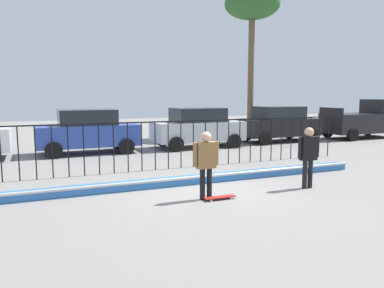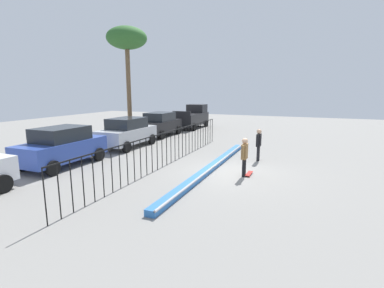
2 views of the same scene
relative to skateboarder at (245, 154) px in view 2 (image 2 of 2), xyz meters
The scene contains 11 objects.
ground_plane 1.27m from the skateboarder, 57.96° to the left, with size 60.00×60.00×0.00m, color gray.
bowl_coping_ledge 1.89m from the skateboarder, 75.66° to the left, with size 11.00×0.41×0.27m.
perimeter_fence 3.96m from the skateboarder, 84.00° to the left, with size 14.04×0.04×1.65m.
skateboarder is the anchor object (origin of this frame).
skateboard 1.00m from the skateboarder, 29.66° to the right, with size 0.80×0.20×0.07m.
camera_operator 3.03m from the skateboarder, ahead, with size 0.68×0.25×1.67m.
parked_car_blue 8.72m from the skateboarder, 100.84° to the left, with size 4.30×2.12×1.90m.
parked_car_silver 9.08m from the skateboarder, 67.47° to the left, with size 4.30×2.12×1.90m.
parked_car_black 12.06m from the skateboarder, 46.12° to the left, with size 4.30×2.12×1.90m.
pickup_truck 16.28m from the skateboarder, 30.38° to the left, with size 4.70×2.12×2.24m.
palm_tree_tall 15.62m from the skateboarder, 54.19° to the left, with size 3.22×3.22×8.63m.
Camera 2 is at (-12.15, -3.14, 3.64)m, focal length 26.70 mm.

